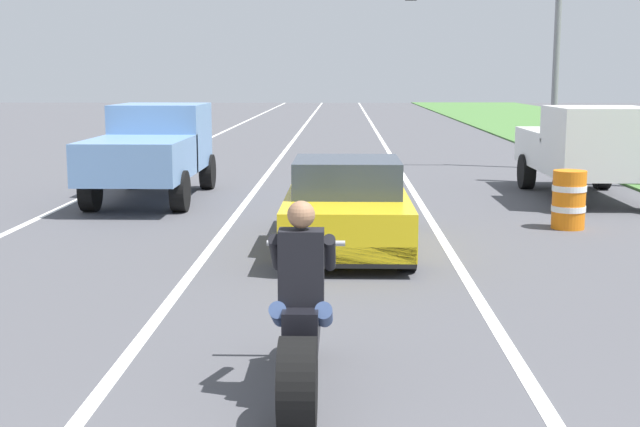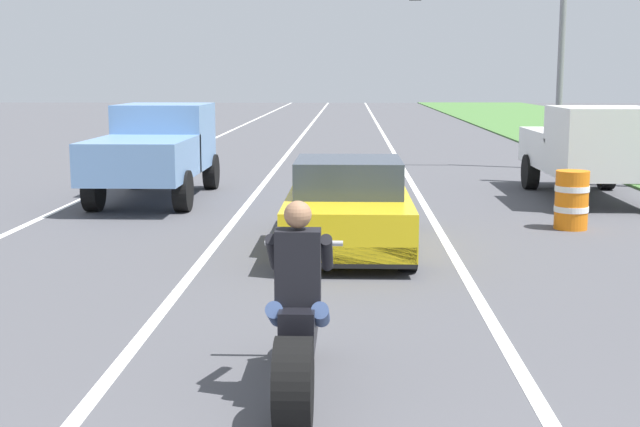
{
  "view_description": "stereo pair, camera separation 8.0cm",
  "coord_description": "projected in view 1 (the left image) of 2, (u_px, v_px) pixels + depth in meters",
  "views": [
    {
      "loc": [
        0.19,
        -2.94,
        2.58
      ],
      "look_at": [
        -0.06,
        6.73,
        1.0
      ],
      "focal_mm": 47.23,
      "sensor_mm": 36.0,
      "label": 1
    },
    {
      "loc": [
        0.27,
        -2.94,
        2.58
      ],
      "look_at": [
        -0.06,
        6.73,
        1.0
      ],
      "focal_mm": 47.23,
      "sensor_mm": 36.0,
      "label": 2
    }
  ],
  "objects": [
    {
      "name": "lane_stripe_left_solid",
      "position": [
        140.0,
        171.0,
        23.2
      ],
      "size": [
        0.14,
        120.0,
        0.01
      ],
      "primitive_type": "cube",
      "color": "white",
      "rests_on": "ground"
    },
    {
      "name": "lane_stripe_right_solid",
      "position": [
        401.0,
        172.0,
        23.01
      ],
      "size": [
        0.14,
        120.0,
        0.01
      ],
      "primitive_type": "cube",
      "color": "white",
      "rests_on": "ground"
    },
    {
      "name": "lane_stripe_centre_dashed",
      "position": [
        270.0,
        171.0,
        23.1
      ],
      "size": [
        0.14,
        120.0,
        0.01
      ],
      "primitive_type": "cube",
      "color": "white",
      "rests_on": "ground"
    },
    {
      "name": "motorcycle_with_rider",
      "position": [
        302.0,
        327.0,
        6.74
      ],
      "size": [
        0.7,
        2.21,
        1.62
      ],
      "color": "black",
      "rests_on": "ground"
    },
    {
      "name": "sports_car_yellow",
      "position": [
        347.0,
        207.0,
        12.74
      ],
      "size": [
        1.84,
        4.3,
        1.37
      ],
      "color": "yellow",
      "rests_on": "ground"
    },
    {
      "name": "pickup_truck_left_lane_light_blue",
      "position": [
        153.0,
        147.0,
        17.65
      ],
      "size": [
        2.02,
        4.8,
        1.98
      ],
      "color": "#6B93C6",
      "rests_on": "ground"
    },
    {
      "name": "pickup_truck_right_shoulder_white",
      "position": [
        586.0,
        147.0,
        17.74
      ],
      "size": [
        2.02,
        4.8,
        1.98
      ],
      "color": "silver",
      "rests_on": "ground"
    },
    {
      "name": "traffic_light_mast_near",
      "position": [
        507.0,
        24.0,
        23.19
      ],
      "size": [
        4.54,
        0.34,
        6.0
      ],
      "color": "gray",
      "rests_on": "ground"
    },
    {
      "name": "construction_barrel_nearest",
      "position": [
        569.0,
        199.0,
        14.35
      ],
      "size": [
        0.58,
        0.58,
        1.0
      ],
      "color": "orange",
      "rests_on": "ground"
    }
  ]
}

